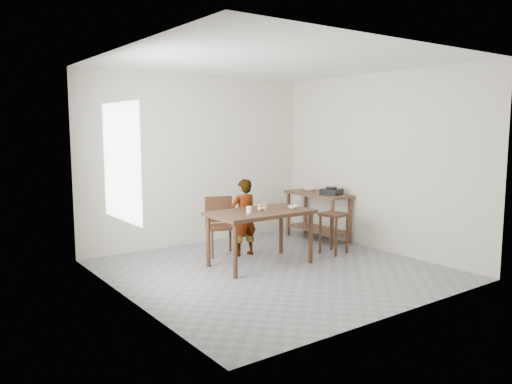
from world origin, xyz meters
TOP-DOWN VIEW (x-y plane):
  - floor at (0.00, 0.00)m, footprint 4.00×4.00m
  - ceiling at (0.00, 0.00)m, footprint 4.00×4.00m
  - wall_back at (0.00, 2.02)m, footprint 4.00×0.04m
  - wall_front at (0.00, -2.02)m, footprint 4.00×0.04m
  - wall_left at (-2.02, 0.00)m, footprint 0.04×4.00m
  - wall_right at (2.02, 0.00)m, footprint 0.04×4.00m
  - window_pane at (-1.97, 0.20)m, footprint 0.02×1.10m
  - dining_table at (0.00, 0.30)m, footprint 1.40×0.80m
  - prep_counter at (1.72, 1.00)m, footprint 0.50×1.20m
  - child at (0.11, 0.86)m, footprint 0.43×0.30m
  - dining_chair at (-0.14, 1.08)m, footprint 0.52×0.52m
  - stool at (1.27, 0.17)m, footprint 0.40×0.40m
  - glass_tumbler at (-0.22, 0.24)m, footprint 0.10×0.10m
  - small_bowl at (0.49, 0.19)m, footprint 0.17×0.17m
  - banana at (0.08, 0.35)m, footprint 0.18×0.13m
  - serving_bowl at (1.72, 1.22)m, footprint 0.29×0.29m
  - gas_burner at (1.71, 0.68)m, footprint 0.36×0.36m

SIDE VIEW (x-z plane):
  - floor at x=0.00m, z-range -0.04..0.00m
  - stool at x=1.27m, z-range 0.00..0.61m
  - dining_table at x=0.00m, z-range 0.00..0.75m
  - prep_counter at x=1.72m, z-range 0.00..0.80m
  - dining_chair at x=-0.14m, z-range 0.00..0.85m
  - child at x=0.11m, z-range 0.00..1.13m
  - small_bowl at x=0.49m, z-range 0.75..0.79m
  - banana at x=0.08m, z-range 0.75..0.81m
  - glass_tumbler at x=-0.22m, z-range 0.75..0.84m
  - serving_bowl at x=1.72m, z-range 0.80..0.86m
  - gas_burner at x=1.71m, z-range 0.80..0.90m
  - wall_back at x=0.00m, z-range 0.00..2.70m
  - wall_front at x=0.00m, z-range 0.00..2.70m
  - wall_left at x=-2.02m, z-range 0.00..2.70m
  - wall_right at x=2.02m, z-range 0.00..2.70m
  - window_pane at x=-1.97m, z-range 0.85..2.15m
  - ceiling at x=0.00m, z-range 2.70..2.74m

